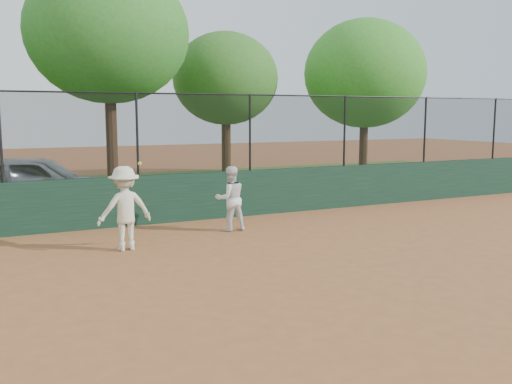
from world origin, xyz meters
name	(u,v)px	position (x,y,z in m)	size (l,w,h in m)	color
ground	(273,289)	(0.00, 0.00, 0.00)	(80.00, 80.00, 0.00)	#9E5C33
back_wall	(159,199)	(0.00, 6.00, 0.60)	(26.00, 0.20, 1.20)	#193726
grass_strip	(108,193)	(0.00, 12.00, 0.00)	(36.00, 12.00, 0.01)	#335219
parked_car	(34,185)	(-2.66, 8.47, 0.82)	(1.94, 4.83, 1.65)	#9DA0A6
player_second	(230,199)	(1.21, 4.38, 0.75)	(0.73, 0.57, 1.50)	white
player_main	(125,208)	(-1.42, 3.57, 0.84)	(1.13, 0.71, 1.77)	beige
fence_assembly	(156,133)	(-0.03, 6.00, 2.24)	(26.00, 0.06, 2.00)	black
tree_2	(108,33)	(-0.04, 10.99, 5.20)	(5.13, 4.66, 7.43)	#492D1A
tree_3	(226,79)	(4.85, 13.03, 4.02)	(4.13, 3.75, 5.82)	#412B15
tree_4	(365,74)	(10.53, 11.79, 4.30)	(5.12, 4.66, 6.52)	#452A18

